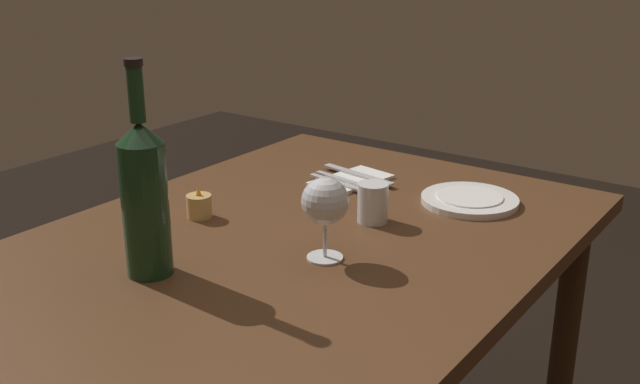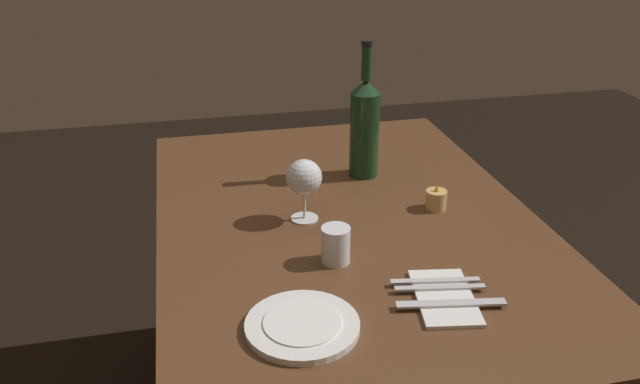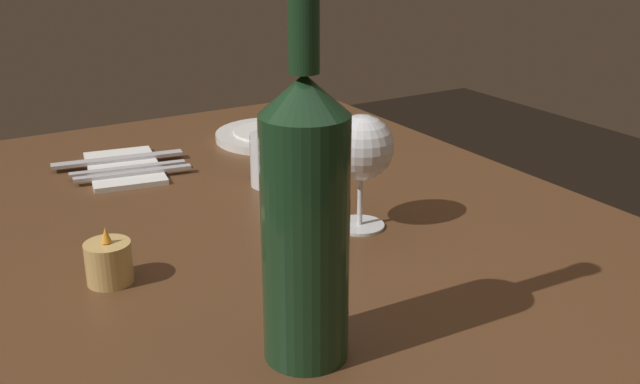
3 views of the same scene
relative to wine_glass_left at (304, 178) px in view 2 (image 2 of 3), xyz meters
The scene contains 10 objects.
dining_table 0.22m from the wine_glass_left, 81.58° to the left, with size 1.30×0.90×0.74m.
wine_glass_left is the anchor object (origin of this frame).
wine_bottle 0.31m from the wine_glass_left, 136.75° to the left, with size 0.08×0.08×0.37m.
water_tumbler 0.22m from the wine_glass_left, ahead, with size 0.06×0.06×0.08m.
votive_candle 0.34m from the wine_glass_left, 86.91° to the left, with size 0.05×0.05×0.07m.
dinner_plate 0.44m from the wine_glass_left, 11.97° to the right, with size 0.21×0.21×0.02m.
folded_napkin 0.45m from the wine_glass_left, 27.28° to the left, with size 0.21×0.14×0.01m.
fork_inner 0.42m from the wine_glass_left, 28.87° to the left, with size 0.04×0.18×0.00m.
fork_outer 0.40m from the wine_glass_left, 30.64° to the left, with size 0.04×0.18×0.00m.
table_knife 0.47m from the wine_glass_left, 25.57° to the left, with size 0.05×0.21×0.00m.
Camera 2 is at (1.35, -0.37, 1.47)m, focal length 36.70 mm.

